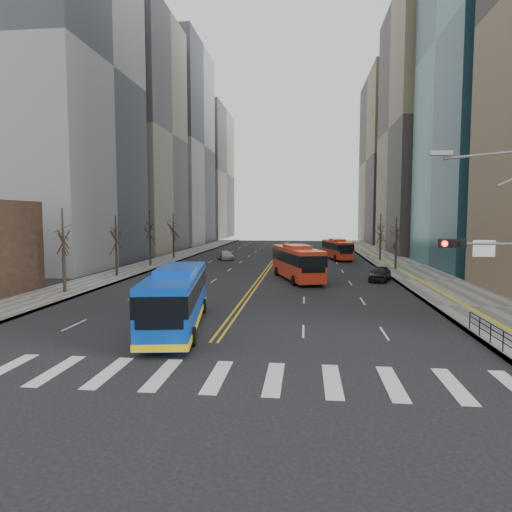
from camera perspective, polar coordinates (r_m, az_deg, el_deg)
ground at (r=19.93m, az=-8.30°, el=-14.57°), size 220.00×220.00×0.00m
sidewalk_right at (r=64.78m, az=17.50°, el=-1.13°), size 7.00×130.00×0.15m
sidewalk_left at (r=66.99m, az=-12.35°, el=-0.82°), size 5.00×130.00×0.15m
crosswalk at (r=19.93m, az=-8.30°, el=-14.55°), size 26.70×4.00×0.01m
centerline at (r=73.64m, az=2.46°, el=-0.26°), size 0.55×100.00×0.01m
office_towers at (r=88.52m, az=3.20°, el=16.17°), size 83.00×134.00×58.00m
pedestrian_railing at (r=26.63m, az=27.28°, el=-8.24°), size 0.06×6.06×1.02m
street_trees at (r=54.10m, az=-6.57°, el=3.02°), size 35.20×47.20×7.60m
blue_bus at (r=27.77m, az=-9.88°, el=-4.93°), size 4.59×12.88×3.66m
red_bus_near at (r=48.08m, az=5.13°, el=-0.56°), size 5.91×12.04×3.71m
red_bus_far at (r=71.98m, az=10.09°, el=0.98°), size 4.31×10.33×3.22m
car_white at (r=40.68m, az=-10.82°, el=-3.64°), size 2.58×4.13×1.28m
car_dark_mid at (r=48.99m, az=15.24°, el=-2.13°), size 3.16×4.90×1.55m
car_silver at (r=70.95m, az=-3.83°, el=0.10°), size 3.65×5.14×1.38m
car_dark_far at (r=94.49m, az=10.88°, el=1.15°), size 2.58×4.39×1.15m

